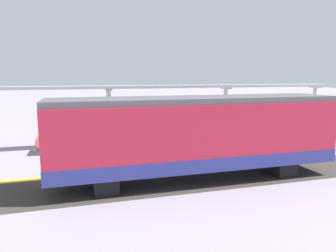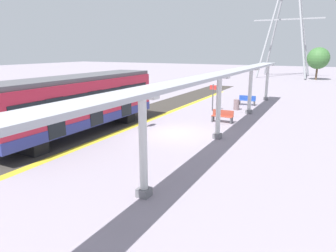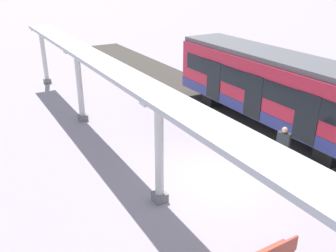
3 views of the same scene
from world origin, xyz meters
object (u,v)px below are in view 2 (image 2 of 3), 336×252
Objects in this scene: train_near_carriage at (79,104)px; canopy_pillar_fifth at (267,82)px; canopy_pillar_second at (143,147)px; bench_near_end at (223,116)px; canopy_pillar_third at (218,108)px; trash_bin at (237,105)px; passenger_waiting_near_edge at (144,112)px; canopy_pillar_fourth at (250,91)px; platform_info_sign at (213,95)px; bench_mid_platform at (247,100)px.

train_near_carriage is 3.36× the size of canopy_pillar_fifth.
train_near_carriage is 3.36× the size of canopy_pillar_second.
canopy_pillar_second reaches higher than bench_near_end.
canopy_pillar_third is 4.02× the size of trash_bin.
bench_near_end is 5.59m from passenger_waiting_near_edge.
bench_near_end is at bearing -103.86° from canopy_pillar_fourth.
bench_near_end is 4.30m from platform_info_sign.
canopy_pillar_second is at bearing -87.00° from bench_mid_platform.
canopy_pillar_fifth is at bearing 67.11° from train_near_carriage.
trash_bin is (-1.29, -6.45, -1.36)m from canopy_pillar_fifth.
train_near_carriage is at bearing -125.72° from canopy_pillar_fourth.
canopy_pillar_third is at bearing -68.87° from platform_info_sign.
canopy_pillar_fifth is 2.34× the size of bench_mid_platform.
bench_mid_platform is at bearing 105.09° from canopy_pillar_fourth.
canopy_pillar_fifth is 2.15× the size of passenger_waiting_near_edge.
passenger_waiting_near_edge is at bearing -109.74° from bench_mid_platform.
canopy_pillar_second is 1.00× the size of canopy_pillar_fifth.
canopy_pillar_third is 9.18m from trash_bin.
train_near_carriage is 7.96× the size of bench_near_end.
bench_near_end is at bearing 45.35° from train_near_carriage.
canopy_pillar_fifth is 11.54m from bench_near_end.
canopy_pillar_fifth is at bearing 90.00° from canopy_pillar_third.
bench_mid_platform is (-1.03, -3.69, -1.36)m from canopy_pillar_fifth.
canopy_pillar_fourth is 7.53m from canopy_pillar_fifth.
bench_near_end and bench_mid_platform have the same top height.
canopy_pillar_second and canopy_pillar_fifth have the same top height.
platform_info_sign reaches higher than passenger_waiting_near_edge.
bench_mid_platform is (-0.08, 7.72, 0.00)m from bench_near_end.
trash_bin is (6.41, 11.79, -1.38)m from train_near_carriage.
canopy_pillar_fifth is 4.02× the size of trash_bin.
passenger_waiting_near_edge is (2.58, 3.15, -0.79)m from train_near_carriage.
canopy_pillar_second is 12.12m from bench_near_end.
canopy_pillar_fourth is 4.23m from bench_near_end.
passenger_waiting_near_edge is (-5.13, 8.32, -0.77)m from canopy_pillar_second.
bench_mid_platform is at bearing 95.04° from canopy_pillar_third.
canopy_pillar_third is at bearing -90.00° from canopy_pillar_fourth.
platform_info_sign is (-2.98, 15.69, -0.48)m from canopy_pillar_second.
trash_bin is 0.54× the size of passenger_waiting_near_edge.
trash_bin is 9.47m from passenger_waiting_near_edge.
bench_mid_platform is (6.67, 14.55, -1.39)m from train_near_carriage.
passenger_waiting_near_edge is (-5.13, -7.56, -0.77)m from canopy_pillar_fourth.
canopy_pillar_second is 2.37× the size of bench_near_end.
canopy_pillar_fourth is 2.15× the size of passenger_waiting_near_edge.
passenger_waiting_near_edge is at bearing -113.94° from trash_bin.
train_near_carriage is 4.14m from passenger_waiting_near_edge.
canopy_pillar_second is 2.15× the size of passenger_waiting_near_edge.
canopy_pillar_second and canopy_pillar_third have the same top height.
canopy_pillar_fourth is 2.16m from trash_bin.
bench_near_end is at bearing -89.43° from bench_mid_platform.
canopy_pillar_fifth reaches higher than bench_mid_platform.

